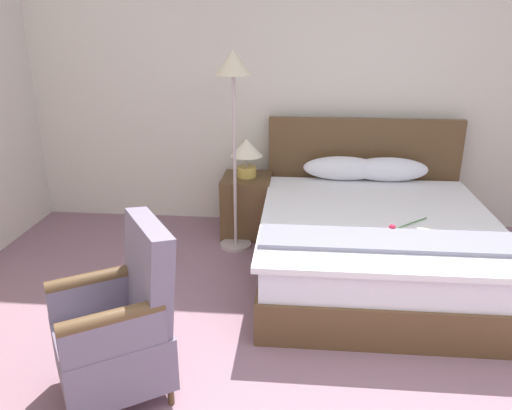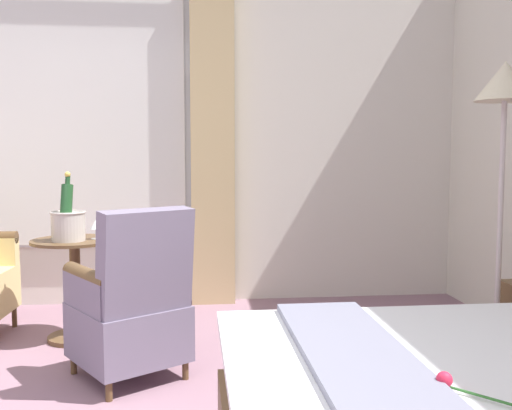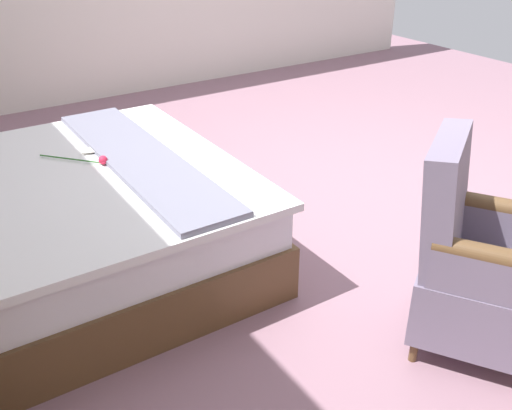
{
  "view_description": "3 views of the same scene",
  "coord_description": "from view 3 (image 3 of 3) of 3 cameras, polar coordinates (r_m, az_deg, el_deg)",
  "views": [
    {
      "loc": [
        -0.44,
        -1.55,
        1.92
      ],
      "look_at": [
        -0.7,
        1.35,
        0.85
      ],
      "focal_mm": 35.0,
      "sensor_mm": 36.0,
      "label": 1
    },
    {
      "loc": [
        1.77,
        0.98,
        1.23
      ],
      "look_at": [
        -0.78,
        1.25,
        1.02
      ],
      "focal_mm": 40.0,
      "sensor_mm": 36.0,
      "label": 2
    },
    {
      "loc": [
        -2.54,
        2.53,
        1.79
      ],
      "look_at": [
        -0.97,
        1.51,
        0.78
      ],
      "focal_mm": 40.0,
      "sensor_mm": 36.0,
      "label": 3
    }
  ],
  "objects": [
    {
      "name": "bed",
      "position": [
        3.1,
        -21.63,
        -2.45
      ],
      "size": [
        1.79,
        2.06,
        1.08
      ],
      "color": "brown",
      "rests_on": "ground"
    },
    {
      "name": "ground_plane",
      "position": [
        4.0,
        10.64,
        1.12
      ],
      "size": [
        7.96,
        7.96,
        0.0
      ],
      "primitive_type": "plane",
      "color": "gray"
    },
    {
      "name": "armchair_by_window",
      "position": [
        2.63,
        21.37,
        -5.89
      ],
      "size": [
        0.77,
        0.75,
        0.97
      ],
      "color": "brown",
      "rests_on": "ground"
    }
  ]
}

